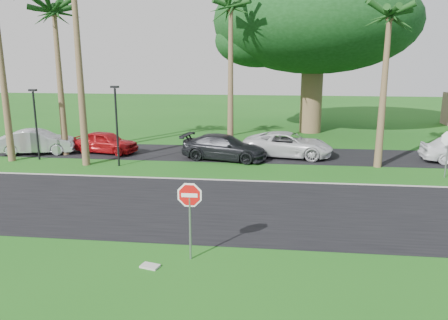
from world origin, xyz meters
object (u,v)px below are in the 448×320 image
car_silver (38,142)px  stop_sign_near (190,205)px  car_minivan (288,145)px  car_dark (224,147)px  car_red (106,142)px  stop_sign_far (448,145)px

car_silver → stop_sign_near: bearing=-150.6°
car_minivan → car_dark: bearing=116.2°
car_dark → car_minivan: bearing=-61.4°
stop_sign_near → car_red: size_ratio=0.61×
car_silver → car_red: bearing=-93.8°
car_minivan → car_silver: bearing=102.0°
stop_sign_near → car_silver: (-12.92, 14.08, -0.98)m
stop_sign_near → car_dark: bearing=92.3°
stop_sign_far → car_red: bearing=-10.7°
car_silver → car_dark: size_ratio=0.91×
stop_sign_near → car_minivan: (3.38, 15.08, -0.99)m
car_red → stop_sign_near: bearing=-139.3°
stop_sign_near → stop_sign_far: 15.91m
car_silver → car_red: car_silver is taller
car_dark → car_minivan: (3.94, 1.26, 0.01)m
stop_sign_far → car_red: (-20.07, 3.79, -1.05)m
stop_sign_far → car_dark: size_ratio=0.50×
car_dark → car_red: bearing=94.0°
stop_sign_near → stop_sign_far: (11.50, 11.00, 0.00)m
car_minivan → stop_sign_far: bearing=-108.2°
stop_sign_far → car_red: stop_sign_far is taller
stop_sign_far → car_silver: (-24.42, 3.08, -0.98)m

